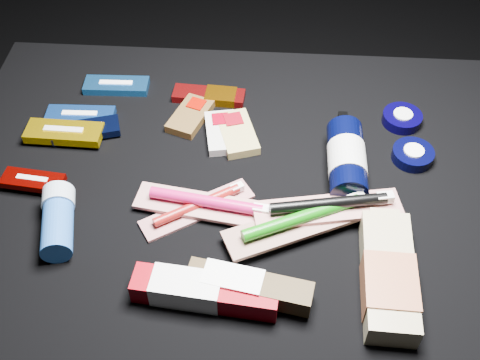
# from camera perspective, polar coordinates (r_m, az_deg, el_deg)

# --- Properties ---
(ground) EXTENTS (3.00, 3.00, 0.00)m
(ground) POSITION_cam_1_polar(r_m,az_deg,el_deg) (1.32, -0.69, -12.52)
(ground) COLOR black
(ground) RESTS_ON ground
(cloth_table) EXTENTS (0.98, 0.78, 0.40)m
(cloth_table) POSITION_cam_1_polar(r_m,az_deg,el_deg) (1.15, -0.78, -7.65)
(cloth_table) COLOR black
(cloth_table) RESTS_ON ground
(luna_bar_0) EXTENTS (0.12, 0.05, 0.02)m
(luna_bar_0) POSITION_cam_1_polar(r_m,az_deg,el_deg) (1.21, -11.63, 8.76)
(luna_bar_0) COLOR #185291
(luna_bar_0) RESTS_ON cloth_table
(luna_bar_1) EXTENTS (0.13, 0.05, 0.02)m
(luna_bar_1) POSITION_cam_1_polar(r_m,az_deg,el_deg) (1.15, -14.90, 5.87)
(luna_bar_1) COLOR #1749A4
(luna_bar_1) RESTS_ON cloth_table
(luna_bar_2) EXTENTS (0.13, 0.08, 0.02)m
(luna_bar_2) POSITION_cam_1_polar(r_m,az_deg,el_deg) (1.12, -14.42, 4.62)
(luna_bar_2) COLOR black
(luna_bar_2) RESTS_ON cloth_table
(luna_bar_3) EXTENTS (0.14, 0.05, 0.02)m
(luna_bar_3) POSITION_cam_1_polar(r_m,az_deg,el_deg) (1.12, -16.32, 4.33)
(luna_bar_3) COLOR #BD9606
(luna_bar_3) RESTS_ON cloth_table
(luna_bar_4) EXTENTS (0.11, 0.05, 0.01)m
(luna_bar_4) POSITION_cam_1_polar(r_m,az_deg,el_deg) (1.05, -19.04, -0.06)
(luna_bar_4) COLOR #710401
(luna_bar_4) RESTS_ON cloth_table
(clif_bar_0) EXTENTS (0.08, 0.11, 0.02)m
(clif_bar_0) POSITION_cam_1_polar(r_m,az_deg,el_deg) (1.12, -4.64, 6.20)
(clif_bar_0) COLOR #523919
(clif_bar_0) RESTS_ON cloth_table
(clif_bar_1) EXTENTS (0.07, 0.11, 0.02)m
(clif_bar_1) POSITION_cam_1_polar(r_m,az_deg,el_deg) (1.09, -1.74, 4.67)
(clif_bar_1) COLOR silver
(clif_bar_1) RESTS_ON cloth_table
(clif_bar_2) EXTENTS (0.09, 0.12, 0.02)m
(clif_bar_2) POSITION_cam_1_polar(r_m,az_deg,el_deg) (1.08, -0.33, 4.61)
(clif_bar_2) COLOR tan
(clif_bar_2) RESTS_ON cloth_table
(power_bar) EXTENTS (0.14, 0.05, 0.02)m
(power_bar) POSITION_cam_1_polar(r_m,az_deg,el_deg) (1.16, -2.59, 7.97)
(power_bar) COLOR maroon
(power_bar) RESTS_ON cloth_table
(lotion_bottle) EXTENTS (0.06, 0.20, 0.06)m
(lotion_bottle) POSITION_cam_1_polar(r_m,az_deg,el_deg) (1.02, 10.09, 1.90)
(lotion_bottle) COLOR black
(lotion_bottle) RESTS_ON cloth_table
(cream_tin_upper) EXTENTS (0.07, 0.07, 0.02)m
(cream_tin_upper) POSITION_cam_1_polar(r_m,az_deg,el_deg) (1.15, 15.11, 5.67)
(cream_tin_upper) COLOR black
(cream_tin_upper) RESTS_ON cloth_table
(cream_tin_lower) EXTENTS (0.07, 0.07, 0.02)m
(cream_tin_lower) POSITION_cam_1_polar(r_m,az_deg,el_deg) (1.08, 16.06, 2.32)
(cream_tin_lower) COLOR black
(cream_tin_lower) RESTS_ON cloth_table
(bodywash_bottle) EXTENTS (0.08, 0.22, 0.04)m
(bodywash_bottle) POSITION_cam_1_polar(r_m,az_deg,el_deg) (0.90, 13.88, -8.97)
(bodywash_bottle) COLOR tan
(bodywash_bottle) RESTS_ON cloth_table
(deodorant_stick) EXTENTS (0.08, 0.13, 0.05)m
(deodorant_stick) POSITION_cam_1_polar(r_m,az_deg,el_deg) (0.97, -16.90, -3.67)
(deodorant_stick) COLOR #2154A4
(deodorant_stick) RESTS_ON cloth_table
(toothbrush_pack_0) EXTENTS (0.18, 0.14, 0.02)m
(toothbrush_pack_0) POSITION_cam_1_polar(r_m,az_deg,el_deg) (0.97, -3.94, -2.54)
(toothbrush_pack_0) COLOR beige
(toothbrush_pack_0) RESTS_ON cloth_table
(toothbrush_pack_1) EXTENTS (0.24, 0.09, 0.03)m
(toothbrush_pack_1) POSITION_cam_1_polar(r_m,az_deg,el_deg) (0.96, -3.04, -2.31)
(toothbrush_pack_1) COLOR silver
(toothbrush_pack_1) RESTS_ON cloth_table
(toothbrush_pack_2) EXTENTS (0.25, 0.16, 0.03)m
(toothbrush_pack_2) POSITION_cam_1_polar(r_m,az_deg,el_deg) (0.93, 6.01, -3.78)
(toothbrush_pack_2) COLOR #A5A09A
(toothbrush_pack_2) RESTS_ON cloth_table
(toothbrush_pack_3) EXTENTS (0.24, 0.10, 0.03)m
(toothbrush_pack_3) POSITION_cam_1_polar(r_m,az_deg,el_deg) (0.95, 8.54, -2.46)
(toothbrush_pack_3) COLOR beige
(toothbrush_pack_3) RESTS_ON cloth_table
(toothpaste_carton_red) EXTENTS (0.21, 0.07, 0.04)m
(toothpaste_carton_red) POSITION_cam_1_polar(r_m,az_deg,el_deg) (0.86, -3.95, -10.44)
(toothpaste_carton_red) COLOR #850009
(toothpaste_carton_red) RESTS_ON cloth_table
(toothpaste_carton_green) EXTENTS (0.18, 0.07, 0.04)m
(toothpaste_carton_green) POSITION_cam_1_polar(r_m,az_deg,el_deg) (0.86, 0.32, -9.96)
(toothpaste_carton_green) COLOR #352711
(toothpaste_carton_green) RESTS_ON cloth_table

